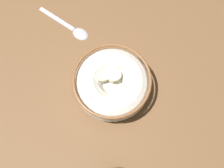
% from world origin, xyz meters
% --- Properties ---
extents(ground_plane, '(1.37, 1.37, 0.02)m').
position_xyz_m(ground_plane, '(0.00, 0.00, -0.01)').
color(ground_plane, brown).
extents(cereal_bowl, '(0.16, 0.16, 0.06)m').
position_xyz_m(cereal_bowl, '(-0.00, -0.00, 0.03)').
color(cereal_bowl, silver).
rests_on(cereal_bowl, ground_plane).
extents(spoon, '(0.06, 0.14, 0.01)m').
position_xyz_m(spoon, '(-0.11, -0.13, 0.00)').
color(spoon, '#B7B7BC').
rests_on(spoon, ground_plane).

